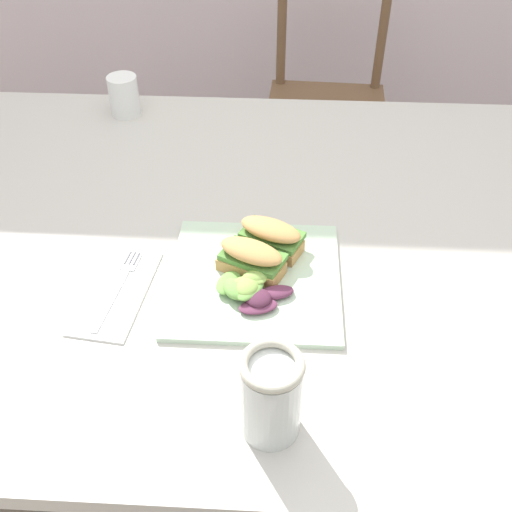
# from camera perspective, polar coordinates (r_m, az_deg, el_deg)

# --- Properties ---
(dining_table) EXTENTS (1.40, 1.03, 0.74)m
(dining_table) POSITION_cam_1_polar(r_m,az_deg,el_deg) (1.17, 1.16, -1.78)
(dining_table) COLOR #BCB7AD
(dining_table) RESTS_ON ground
(chair_wooden_far) EXTENTS (0.42, 0.42, 0.87)m
(chair_wooden_far) POSITION_cam_1_polar(r_m,az_deg,el_deg) (2.15, 6.69, 14.12)
(chair_wooden_far) COLOR brown
(chair_wooden_far) RESTS_ON ground
(plate_lunch) EXTENTS (0.28, 0.28, 0.01)m
(plate_lunch) POSITION_cam_1_polar(r_m,az_deg,el_deg) (1.00, -0.12, -2.17)
(plate_lunch) COLOR beige
(plate_lunch) RESTS_ON dining_table
(sandwich_half_front) EXTENTS (0.12, 0.10, 0.06)m
(sandwich_half_front) POSITION_cam_1_polar(r_m,az_deg,el_deg) (0.99, -0.43, -0.18)
(sandwich_half_front) COLOR tan
(sandwich_half_front) RESTS_ON plate_lunch
(sandwich_half_back) EXTENTS (0.12, 0.10, 0.06)m
(sandwich_half_back) POSITION_cam_1_polar(r_m,az_deg,el_deg) (1.03, 1.41, 1.89)
(sandwich_half_back) COLOR tan
(sandwich_half_back) RESTS_ON plate_lunch
(salad_mixed_greens) EXTENTS (0.14, 0.12, 0.03)m
(salad_mixed_greens) POSITION_cam_1_polar(r_m,az_deg,el_deg) (0.96, -0.43, -3.00)
(salad_mixed_greens) COLOR #4C2338
(salad_mixed_greens) RESTS_ON plate_lunch
(napkin_folded) EXTENTS (0.12, 0.22, 0.00)m
(napkin_folded) POSITION_cam_1_polar(r_m,az_deg,el_deg) (1.01, -13.08, -3.28)
(napkin_folded) COLOR white
(napkin_folded) RESTS_ON dining_table
(fork_on_napkin) EXTENTS (0.05, 0.19, 0.00)m
(fork_on_napkin) POSITION_cam_1_polar(r_m,az_deg,el_deg) (1.02, -12.76, -2.46)
(fork_on_napkin) COLOR silver
(fork_on_napkin) RESTS_ON napkin_folded
(mason_jar_iced_tea) EXTENTS (0.08, 0.08, 0.14)m
(mason_jar_iced_tea) POSITION_cam_1_polar(r_m,az_deg,el_deg) (0.78, 1.42, -13.35)
(mason_jar_iced_tea) COLOR gold
(mason_jar_iced_tea) RESTS_ON dining_table
(cup_extra_side) EXTENTS (0.07, 0.07, 0.09)m
(cup_extra_side) POSITION_cam_1_polar(r_m,az_deg,el_deg) (1.48, -12.36, 14.58)
(cup_extra_side) COLOR white
(cup_extra_side) RESTS_ON dining_table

